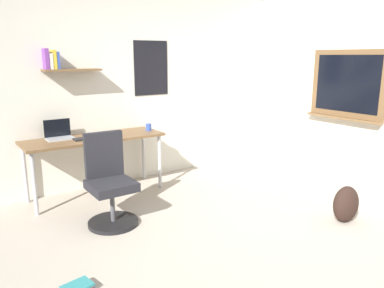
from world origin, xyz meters
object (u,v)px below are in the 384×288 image
at_px(computer_mouse, 111,135).
at_px(coffee_mug, 149,127).
at_px(office_chair, 110,185).
at_px(keyboard, 90,138).
at_px(book_stack_on_floor, 77,288).
at_px(backpack, 346,204).
at_px(laptop, 59,134).
at_px(desk, 95,143).

distance_m(computer_mouse, coffee_mug, 0.55).
distance_m(office_chair, keyboard, 0.87).
distance_m(keyboard, book_stack_on_floor, 2.09).
bearing_deg(book_stack_on_floor, backpack, -8.34).
xyz_separation_m(laptop, keyboard, (0.29, -0.21, -0.04)).
bearing_deg(office_chair, keyboard, 83.07).
xyz_separation_m(office_chair, computer_mouse, (0.38, 0.79, 0.36)).
bearing_deg(keyboard, backpack, -48.43).
height_order(office_chair, computer_mouse, office_chair).
relative_size(laptop, book_stack_on_floor, 1.26).
height_order(laptop, computer_mouse, laptop).
xyz_separation_m(keyboard, coffee_mug, (0.83, 0.05, 0.04)).
distance_m(laptop, coffee_mug, 1.13).
relative_size(laptop, computer_mouse, 2.98).
xyz_separation_m(desk, keyboard, (-0.08, -0.07, 0.08)).
bearing_deg(backpack, desk, 129.40).
bearing_deg(desk, coffee_mug, -1.71).
relative_size(backpack, book_stack_on_floor, 1.59).
bearing_deg(backpack, book_stack_on_floor, 171.66).
xyz_separation_m(computer_mouse, coffee_mug, (0.55, 0.05, 0.03)).
bearing_deg(keyboard, office_chair, -96.93).
bearing_deg(backpack, coffee_mug, 116.47).
height_order(laptop, backpack, laptop).
height_order(desk, backpack, desk).
distance_m(coffee_mug, backpack, 2.57).
bearing_deg(book_stack_on_floor, office_chair, 55.22).
distance_m(desk, book_stack_on_floor, 2.15).
relative_size(keyboard, coffee_mug, 4.02).
height_order(office_chair, coffee_mug, office_chair).
bearing_deg(coffee_mug, office_chair, -137.67).
bearing_deg(backpack, keyboard, 131.57).
bearing_deg(office_chair, book_stack_on_floor, -124.78).
bearing_deg(keyboard, coffee_mug, 3.46).
relative_size(office_chair, coffee_mug, 10.33).
bearing_deg(desk, book_stack_on_floor, -115.15).
bearing_deg(laptop, keyboard, -35.81).
height_order(office_chair, book_stack_on_floor, office_chair).
bearing_deg(keyboard, laptop, 144.19).
distance_m(laptop, keyboard, 0.37).
bearing_deg(keyboard, computer_mouse, 0.00).
relative_size(office_chair, book_stack_on_floor, 3.87).
height_order(keyboard, backpack, keyboard).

